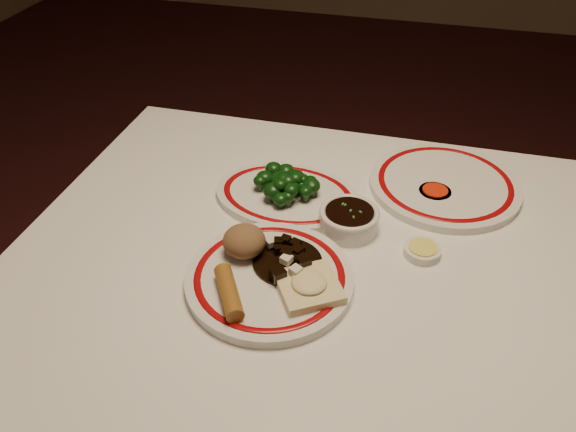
{
  "coord_description": "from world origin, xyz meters",
  "views": [
    {
      "loc": [
        0.07,
        -0.72,
        1.41
      ],
      "look_at": [
        -0.12,
        0.04,
        0.8
      ],
      "focal_mm": 35.0,
      "sensor_mm": 36.0,
      "label": 1
    }
  ],
  "objects_px": {
    "rice_mound": "(244,241)",
    "soy_bowl": "(349,220)",
    "fried_wonton": "(309,285)",
    "spring_roll": "(229,292)",
    "broccoli_pile": "(288,183)",
    "broccoli_plate": "(287,196)",
    "main_plate": "(270,278)",
    "dining_table": "(348,300)",
    "stirfry_heap": "(289,259)"
  },
  "relations": [
    {
      "from": "spring_roll",
      "to": "soy_bowl",
      "type": "distance_m",
      "value": 0.28
    },
    {
      "from": "fried_wonton",
      "to": "soy_bowl",
      "type": "height_order",
      "value": "fried_wonton"
    },
    {
      "from": "broccoli_pile",
      "to": "broccoli_plate",
      "type": "bearing_deg",
      "value": -100.1
    },
    {
      "from": "spring_roll",
      "to": "soy_bowl",
      "type": "height_order",
      "value": "spring_roll"
    },
    {
      "from": "dining_table",
      "to": "main_plate",
      "type": "distance_m",
      "value": 0.18
    },
    {
      "from": "main_plate",
      "to": "broccoli_plate",
      "type": "bearing_deg",
      "value": 97.51
    },
    {
      "from": "broccoli_plate",
      "to": "stirfry_heap",
      "type": "bearing_deg",
      "value": -74.81
    },
    {
      "from": "main_plate",
      "to": "spring_roll",
      "type": "relative_size",
      "value": 2.71
    },
    {
      "from": "main_plate",
      "to": "fried_wonton",
      "type": "relative_size",
      "value": 2.22
    },
    {
      "from": "rice_mound",
      "to": "fried_wonton",
      "type": "xyz_separation_m",
      "value": [
        0.13,
        -0.06,
        -0.02
      ]
    },
    {
      "from": "main_plate",
      "to": "dining_table",
      "type": "bearing_deg",
      "value": 33.37
    },
    {
      "from": "rice_mound",
      "to": "broccoli_pile",
      "type": "distance_m",
      "value": 0.19
    },
    {
      "from": "fried_wonton",
      "to": "rice_mound",
      "type": "bearing_deg",
      "value": 154.9
    },
    {
      "from": "fried_wonton",
      "to": "broccoli_pile",
      "type": "relative_size",
      "value": 0.97
    },
    {
      "from": "broccoli_pile",
      "to": "soy_bowl",
      "type": "height_order",
      "value": "broccoli_pile"
    },
    {
      "from": "main_plate",
      "to": "soy_bowl",
      "type": "distance_m",
      "value": 0.2
    },
    {
      "from": "rice_mound",
      "to": "fried_wonton",
      "type": "height_order",
      "value": "rice_mound"
    },
    {
      "from": "rice_mound",
      "to": "stirfry_heap",
      "type": "height_order",
      "value": "rice_mound"
    },
    {
      "from": "spring_roll",
      "to": "fried_wonton",
      "type": "height_order",
      "value": "spring_roll"
    },
    {
      "from": "rice_mound",
      "to": "soy_bowl",
      "type": "height_order",
      "value": "rice_mound"
    },
    {
      "from": "main_plate",
      "to": "fried_wonton",
      "type": "distance_m",
      "value": 0.07
    },
    {
      "from": "fried_wonton",
      "to": "soy_bowl",
      "type": "distance_m",
      "value": 0.19
    },
    {
      "from": "fried_wonton",
      "to": "soy_bowl",
      "type": "xyz_separation_m",
      "value": [
        0.03,
        0.19,
        -0.01
      ]
    },
    {
      "from": "stirfry_heap",
      "to": "broccoli_pile",
      "type": "bearing_deg",
      "value": 105.06
    },
    {
      "from": "spring_roll",
      "to": "broccoli_plate",
      "type": "distance_m",
      "value": 0.3
    },
    {
      "from": "spring_roll",
      "to": "broccoli_pile",
      "type": "height_order",
      "value": "broccoli_pile"
    },
    {
      "from": "dining_table",
      "to": "broccoli_plate",
      "type": "xyz_separation_m",
      "value": [
        -0.15,
        0.15,
        0.1
      ]
    },
    {
      "from": "rice_mound",
      "to": "spring_roll",
      "type": "distance_m",
      "value": 0.11
    },
    {
      "from": "spring_roll",
      "to": "broccoli_pile",
      "type": "bearing_deg",
      "value": 56.77
    },
    {
      "from": "broccoli_plate",
      "to": "fried_wonton",
      "type": "bearing_deg",
      "value": -68.07
    },
    {
      "from": "fried_wonton",
      "to": "soy_bowl",
      "type": "relative_size",
      "value": 1.19
    },
    {
      "from": "spring_roll",
      "to": "stirfry_heap",
      "type": "xyz_separation_m",
      "value": [
        0.07,
        0.1,
        -0.0
      ]
    },
    {
      "from": "dining_table",
      "to": "stirfry_heap",
      "type": "bearing_deg",
      "value": -155.61
    },
    {
      "from": "spring_roll",
      "to": "fried_wonton",
      "type": "distance_m",
      "value": 0.13
    },
    {
      "from": "dining_table",
      "to": "spring_roll",
      "type": "height_order",
      "value": "spring_roll"
    },
    {
      "from": "main_plate",
      "to": "broccoli_plate",
      "type": "height_order",
      "value": "main_plate"
    },
    {
      "from": "broccoli_plate",
      "to": "broccoli_pile",
      "type": "xyz_separation_m",
      "value": [
        0.0,
        0.0,
        0.03
      ]
    },
    {
      "from": "dining_table",
      "to": "rice_mound",
      "type": "bearing_deg",
      "value": -167.57
    },
    {
      "from": "dining_table",
      "to": "spring_roll",
      "type": "distance_m",
      "value": 0.26
    },
    {
      "from": "fried_wonton",
      "to": "broccoli_plate",
      "type": "height_order",
      "value": "fried_wonton"
    },
    {
      "from": "soy_bowl",
      "to": "broccoli_pile",
      "type": "bearing_deg",
      "value": 154.92
    },
    {
      "from": "stirfry_heap",
      "to": "broccoli_plate",
      "type": "relative_size",
      "value": 0.4
    },
    {
      "from": "stirfry_heap",
      "to": "spring_roll",
      "type": "bearing_deg",
      "value": -123.98
    },
    {
      "from": "fried_wonton",
      "to": "dining_table",
      "type": "bearing_deg",
      "value": 61.33
    },
    {
      "from": "main_plate",
      "to": "broccoli_pile",
      "type": "distance_m",
      "value": 0.24
    },
    {
      "from": "spring_roll",
      "to": "stirfry_heap",
      "type": "bearing_deg",
      "value": 25.76
    },
    {
      "from": "main_plate",
      "to": "fried_wonton",
      "type": "height_order",
      "value": "fried_wonton"
    },
    {
      "from": "broccoli_plate",
      "to": "soy_bowl",
      "type": "distance_m",
      "value": 0.15
    },
    {
      "from": "main_plate",
      "to": "rice_mound",
      "type": "distance_m",
      "value": 0.08
    },
    {
      "from": "spring_roll",
      "to": "rice_mound",
      "type": "bearing_deg",
      "value": 64.91
    }
  ]
}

